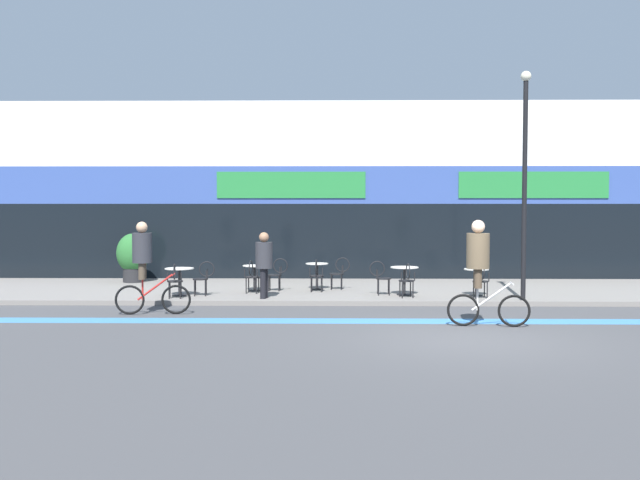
# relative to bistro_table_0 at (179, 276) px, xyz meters

# --- Properties ---
(ground_plane) EXTENTS (120.00, 120.00, 0.00)m
(ground_plane) POSITION_rel_bistro_table_0_xyz_m (6.55, -5.55, -0.64)
(ground_plane) COLOR #424244
(sidewalk_slab) EXTENTS (40.00, 5.50, 0.12)m
(sidewalk_slab) POSITION_rel_bistro_table_0_xyz_m (6.55, 1.70, -0.58)
(sidewalk_slab) COLOR slate
(sidewalk_slab) RESTS_ON ground
(storefront_facade) EXTENTS (40.00, 4.06, 5.80)m
(storefront_facade) POSITION_rel_bistro_table_0_xyz_m (6.55, 6.42, 2.24)
(storefront_facade) COLOR silver
(storefront_facade) RESTS_ON ground
(bike_lane_stripe) EXTENTS (36.00, 0.70, 0.01)m
(bike_lane_stripe) POSITION_rel_bistro_table_0_xyz_m (6.55, -3.40, -0.64)
(bike_lane_stripe) COLOR #3D7AB7
(bike_lane_stripe) RESTS_ON ground
(bistro_table_0) EXTENTS (0.76, 0.76, 0.73)m
(bistro_table_0) POSITION_rel_bistro_table_0_xyz_m (0.00, 0.00, 0.00)
(bistro_table_0) COLOR black
(bistro_table_0) RESTS_ON sidewalk_slab
(bistro_table_1) EXTENTS (0.65, 0.65, 0.71)m
(bistro_table_1) POSITION_rel_bistro_table_0_xyz_m (1.86, 1.11, -0.02)
(bistro_table_1) COLOR black
(bistro_table_1) RESTS_ON sidewalk_slab
(bistro_table_2) EXTENTS (0.64, 0.64, 0.74)m
(bistro_table_2) POSITION_rel_bistro_table_0_xyz_m (3.58, 1.47, -0.00)
(bistro_table_2) COLOR black
(bistro_table_2) RESTS_ON sidewalk_slab
(bistro_table_3) EXTENTS (0.74, 0.74, 0.74)m
(bistro_table_3) POSITION_rel_bistro_table_0_xyz_m (5.92, 0.24, 0.01)
(bistro_table_3) COLOR black
(bistro_table_3) RESTS_ON sidewalk_slab
(bistro_table_4) EXTENTS (0.65, 0.65, 0.71)m
(bistro_table_4) POSITION_rel_bistro_table_0_xyz_m (7.79, 0.11, -0.02)
(bistro_table_4) COLOR black
(bistro_table_4) RESTS_ON sidewalk_slab
(cafe_chair_0_near) EXTENTS (0.45, 0.60, 0.90)m
(cafe_chair_0_near) POSITION_rel_bistro_table_0_xyz_m (0.01, -0.63, -0.01)
(cafe_chair_0_near) COLOR black
(cafe_chair_0_near) RESTS_ON sidewalk_slab
(cafe_chair_0_side) EXTENTS (0.59, 0.43, 0.90)m
(cafe_chair_0_side) POSITION_rel_bistro_table_0_xyz_m (0.63, 0.01, -0.01)
(cafe_chair_0_side) COLOR black
(cafe_chair_0_side) RESTS_ON sidewalk_slab
(cafe_chair_1_near) EXTENTS (0.45, 0.60, 0.90)m
(cafe_chair_1_near) POSITION_rel_bistro_table_0_xyz_m (1.85, 0.48, -0.01)
(cafe_chair_1_near) COLOR black
(cafe_chair_1_near) RESTS_ON sidewalk_slab
(cafe_chair_1_side) EXTENTS (0.58, 0.41, 0.90)m
(cafe_chair_1_side) POSITION_rel_bistro_table_0_xyz_m (2.48, 1.11, -0.01)
(cafe_chair_1_side) COLOR black
(cafe_chair_1_side) RESTS_ON sidewalk_slab
(cafe_chair_2_near) EXTENTS (0.42, 0.58, 0.90)m
(cafe_chair_2_near) POSITION_rel_bistro_table_0_xyz_m (3.58, 0.85, -0.01)
(cafe_chair_2_near) COLOR black
(cafe_chair_2_near) RESTS_ON sidewalk_slab
(cafe_chair_2_side) EXTENTS (0.59, 0.43, 0.90)m
(cafe_chair_2_side) POSITION_rel_bistro_table_0_xyz_m (4.21, 1.46, -0.01)
(cafe_chair_2_side) COLOR black
(cafe_chair_2_side) RESTS_ON sidewalk_slab
(cafe_chair_3_near) EXTENTS (0.45, 0.60, 0.90)m
(cafe_chair_3_near) POSITION_rel_bistro_table_0_xyz_m (5.93, -0.39, -0.01)
(cafe_chair_3_near) COLOR black
(cafe_chair_3_near) RESTS_ON sidewalk_slab
(cafe_chair_3_side) EXTENTS (0.57, 0.40, 0.90)m
(cafe_chair_3_side) POSITION_rel_bistro_table_0_xyz_m (5.29, 0.24, -0.01)
(cafe_chair_3_side) COLOR black
(cafe_chair_3_side) RESTS_ON sidewalk_slab
(cafe_chair_4_near) EXTENTS (0.42, 0.58, 0.90)m
(cafe_chair_4_near) POSITION_rel_bistro_table_0_xyz_m (7.79, -0.52, -0.01)
(cafe_chair_4_near) COLOR black
(cafe_chair_4_near) RESTS_ON sidewalk_slab
(planter_pot) EXTENTS (1.00, 1.00, 1.50)m
(planter_pot) POSITION_rel_bistro_table_0_xyz_m (-2.09, 3.28, 0.28)
(planter_pot) COLOR #232326
(planter_pot) RESTS_ON sidewalk_slab
(lamp_post) EXTENTS (0.26, 0.26, 5.68)m
(lamp_post) POSITION_rel_bistro_table_0_xyz_m (8.78, -0.79, 2.73)
(lamp_post) COLOR black
(lamp_post) RESTS_ON sidewalk_slab
(cyclist_0) EXTENTS (1.70, 0.57, 2.21)m
(cyclist_0) POSITION_rel_bistro_table_0_xyz_m (7.07, -4.02, 0.68)
(cyclist_0) COLOR black
(cyclist_0) RESTS_ON ground
(cyclist_1) EXTENTS (1.73, 0.54, 2.13)m
(cyclist_1) POSITION_rel_bistro_table_0_xyz_m (-0.27, -2.51, 0.60)
(cyclist_1) COLOR black
(cyclist_1) RESTS_ON ground
(pedestrian_near_end) EXTENTS (0.53, 0.53, 1.69)m
(pedestrian_near_end) POSITION_rel_bistro_table_0_xyz_m (2.27, -0.52, 0.48)
(pedestrian_near_end) COLOR black
(pedestrian_near_end) RESTS_ON sidewalk_slab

